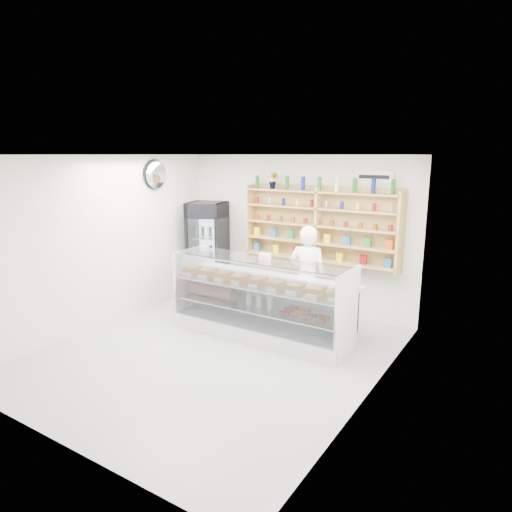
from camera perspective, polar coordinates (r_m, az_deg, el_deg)
The scene contains 8 objects.
room at distance 6.30m, azimuth -5.40°, elevation -0.35°, with size 5.00×5.00×5.00m.
display_counter at distance 7.21m, azimuth 0.67°, elevation -7.32°, with size 2.88×0.86×1.26m.
shop_worker at distance 7.43m, azimuth 6.44°, elevation -2.70°, with size 0.62×0.41×1.71m, color white.
drinks_cooler at distance 9.00m, azimuth -6.05°, elevation 0.68°, with size 0.85×0.84×1.91m.
wall_shelving at distance 7.99m, azimuth 7.79°, elevation 3.76°, with size 2.84×0.28×1.33m.
potted_plant at distance 8.33m, azimuth 2.19°, elevation 9.41°, with size 0.16×0.13×0.30m, color #1E6626.
security_mirror at distance 8.49m, azimuth -12.33°, elevation 9.91°, with size 0.15×0.50×0.50m, color silver.
wall_sign at distance 7.70m, azimuth 14.57°, elevation 9.55°, with size 0.62×0.03×0.20m, color white.
Camera 1 is at (3.77, -4.85, 2.81)m, focal length 32.00 mm.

